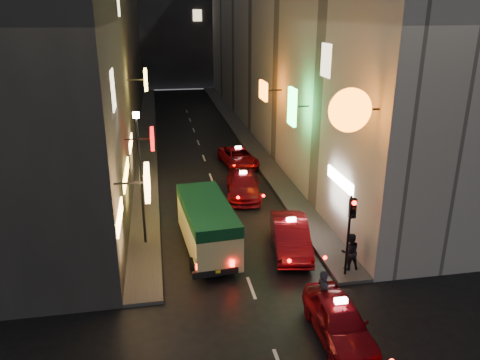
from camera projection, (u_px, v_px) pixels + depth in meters
building_left at (93, 31)px, 37.98m from camera, size 7.47×52.00×18.00m
building_right at (284, 29)px, 40.65m from camera, size 8.01×52.00×18.00m
building_far at (173, 8)px, 68.27m from camera, size 30.00×10.00×22.00m
sidewalk_left at (147, 135)px, 41.63m from camera, size 1.50×52.00×0.15m
sidewalk_right at (241, 131)px, 43.05m from camera, size 1.50×52.00×0.15m
minibus at (207, 221)px, 21.12m from camera, size 2.41×5.74×2.40m
taxi_near at (339, 318)px, 15.63m from camera, size 2.07×5.03×1.77m
taxi_second at (291, 233)px, 21.42m from camera, size 3.04×5.68×1.89m
taxi_third at (243, 183)px, 27.93m from camera, size 2.74×5.32×1.79m
taxi_far at (238, 156)px, 33.49m from camera, size 2.47×4.81×1.63m
pedestrian_crossing at (324, 291)px, 16.71m from camera, size 0.60×0.78×2.08m
pedestrian_sidewalk at (350, 249)px, 19.57m from camera, size 0.72×0.48×1.84m
traffic_light at (351, 220)px, 18.48m from camera, size 0.26×0.43×3.50m
lamp_post at (140, 171)px, 20.96m from camera, size 0.28×0.28×6.22m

